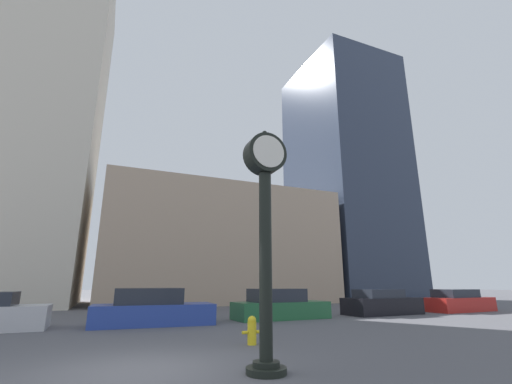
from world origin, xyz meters
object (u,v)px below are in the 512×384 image
street_clock (265,220)px  car_blue (152,309)px  car_red (458,302)px  car_green (280,306)px  fire_hydrant_near (252,330)px  car_black (382,304)px

street_clock → car_blue: (-1.03, 8.85, -2.29)m
street_clock → car_blue: size_ratio=1.01×
street_clock → car_red: street_clock is taller
street_clock → car_green: size_ratio=1.05×
fire_hydrant_near → car_green: bearing=56.7°
car_green → car_blue: bearing=179.3°
car_black → fire_hydrant_near: car_black is taller
car_green → car_red: 12.08m
car_green → fire_hydrant_near: 7.20m
fire_hydrant_near → car_blue: bearing=108.8°
car_black → fire_hydrant_near: size_ratio=5.96×
car_blue → fire_hydrant_near: size_ratio=6.46×
car_blue → car_red: (18.02, 0.00, -0.05)m
car_red → fire_hydrant_near: car_red is taller
street_clock → car_red: 19.30m
car_black → fire_hydrant_near: bearing=-152.3°
car_green → car_black: bearing=-2.6°
car_blue → car_red: size_ratio=1.03×
fire_hydrant_near → car_black: bearing=30.5°
car_green → fire_hydrant_near: car_green is taller
car_green → street_clock: bearing=-120.9°
car_red → fire_hydrant_near: size_ratio=6.24×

